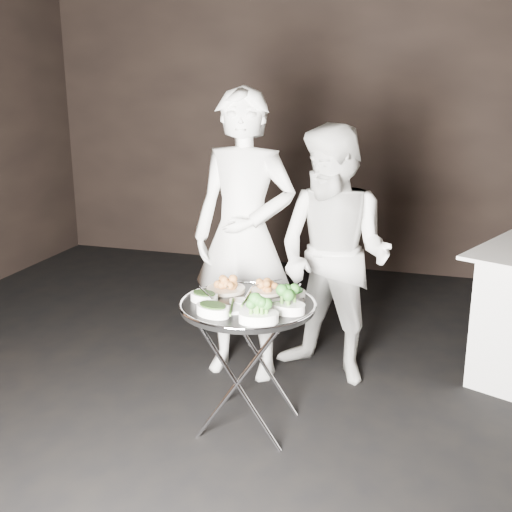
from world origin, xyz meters
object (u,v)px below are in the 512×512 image
(tray_stand, at_px, (248,360))
(waiter_left, at_px, (244,237))
(waiter_right, at_px, (334,256))
(serving_tray, at_px, (248,305))

(tray_stand, bearing_deg, waiter_left, 109.53)
(tray_stand, height_order, waiter_left, waiter_left)
(tray_stand, xyz_separation_m, waiter_right, (0.32, 0.76, 0.41))
(serving_tray, xyz_separation_m, waiter_right, (0.32, 0.76, 0.09))
(tray_stand, height_order, serving_tray, serving_tray)
(waiter_left, distance_m, waiter_right, 0.57)
(tray_stand, height_order, waiter_right, waiter_right)
(serving_tray, relative_size, waiter_right, 0.45)
(serving_tray, bearing_deg, waiter_right, 67.12)
(waiter_left, bearing_deg, serving_tray, -67.31)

